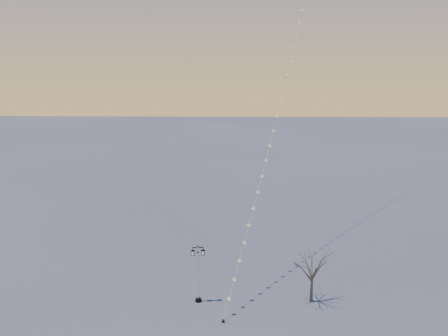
{
  "coord_description": "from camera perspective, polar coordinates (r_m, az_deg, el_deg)",
  "views": [
    {
      "loc": [
        1.39,
        -30.63,
        16.85
      ],
      "look_at": [
        0.33,
        4.02,
        9.69
      ],
      "focal_mm": 37.12,
      "sensor_mm": 36.0,
      "label": 1
    }
  ],
  "objects": [
    {
      "name": "street_lamp",
      "position": [
        35.14,
        -3.21,
        -12.51
      ],
      "size": [
        1.12,
        0.49,
        4.44
      ],
      "rotation": [
        0.0,
        0.0,
        0.12
      ],
      "color": "black",
      "rests_on": "ground"
    },
    {
      "name": "ground",
      "position": [
        34.99,
        -0.77,
        -17.11
      ],
      "size": [
        300.0,
        300.0,
        0.0
      ],
      "primitive_type": "plane",
      "color": "#565857",
      "rests_on": "ground"
    },
    {
      "name": "kite_train",
      "position": [
        47.45,
        8.76,
        17.9
      ],
      "size": [
        13.38,
        36.26,
        44.39
      ],
      "rotation": [
        0.0,
        0.0,
        -0.39
      ],
      "color": "black",
      "rests_on": "ground"
    },
    {
      "name": "bare_tree",
      "position": [
        35.54,
        10.83,
        -12.03
      ],
      "size": [
        2.33,
        2.33,
        3.87
      ],
      "rotation": [
        0.0,
        0.0,
        0.2
      ],
      "color": "#443C2E",
      "rests_on": "ground"
    }
  ]
}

